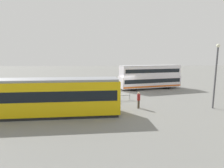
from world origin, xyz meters
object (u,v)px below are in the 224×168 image
tram_yellow (39,97)px  info_sign (61,89)px  double_decker_bus (150,77)px  pedestrian_near_railing (110,94)px  pedestrian_crossing (139,99)px  street_lamp (216,71)px

tram_yellow → info_sign: tram_yellow is taller
double_decker_bus → pedestrian_near_railing: (6.90, 7.93, -1.10)m
pedestrian_crossing → info_sign: (8.64, -2.99, 0.62)m
double_decker_bus → pedestrian_near_railing: bearing=49.0°
double_decker_bus → pedestrian_near_railing: 10.57m
tram_yellow → info_sign: size_ratio=6.08×
double_decker_bus → pedestrian_crossing: size_ratio=6.22×
double_decker_bus → street_lamp: (-3.65, 11.41, 1.86)m
tram_yellow → street_lamp: (-17.14, -1.55, 2.10)m
double_decker_bus → pedestrian_crossing: 11.79m
tram_yellow → info_sign: 4.98m
tram_yellow → pedestrian_crossing: (-9.41, -1.94, -0.77)m
double_decker_bus → info_sign: bearing=32.3°
tram_yellow → info_sign: bearing=-98.9°
pedestrian_near_railing → pedestrian_crossing: size_ratio=0.92×
double_decker_bus → info_sign: (12.71, 8.03, -0.39)m
street_lamp → pedestrian_near_railing: bearing=-18.2°
double_decker_bus → info_sign: double_decker_bus is taller
tram_yellow → pedestrian_near_railing: tram_yellow is taller
info_sign → pedestrian_near_railing: bearing=-179.0°
double_decker_bus → info_sign: size_ratio=4.47×
double_decker_bus → tram_yellow: bearing=43.9°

